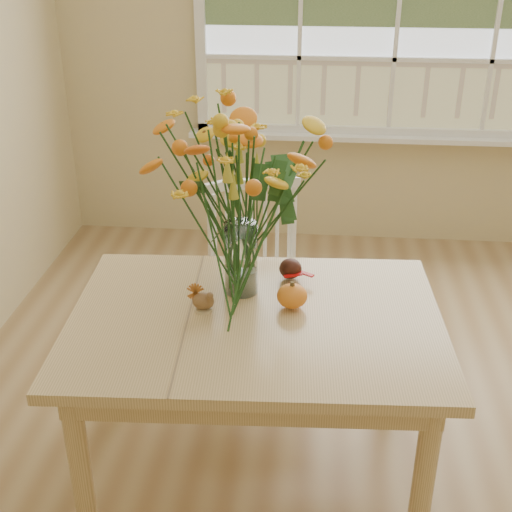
# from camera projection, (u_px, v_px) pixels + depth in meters

# --- Properties ---
(floor) EXTENTS (4.00, 4.50, 0.01)m
(floor) POSITION_uv_depth(u_px,v_px,m) (418.00, 497.00, 2.50)
(floor) COLOR #9A764A
(floor) RESTS_ON ground
(wall_back) EXTENTS (4.00, 0.02, 2.70)m
(wall_back) POSITION_uv_depth(u_px,v_px,m) (397.00, 22.00, 3.89)
(wall_back) COLOR beige
(wall_back) RESTS_ON floor
(dining_table) EXTENTS (1.31, 0.97, 0.68)m
(dining_table) POSITION_uv_depth(u_px,v_px,m) (255.00, 339.00, 2.36)
(dining_table) COLOR tan
(dining_table) RESTS_ON floor
(windsor_chair) EXTENTS (0.51, 0.50, 0.88)m
(windsor_chair) POSITION_uv_depth(u_px,v_px,m) (257.00, 273.00, 2.98)
(windsor_chair) COLOR white
(windsor_chair) RESTS_ON floor
(flower_vase) EXTENTS (0.56, 0.56, 0.66)m
(flower_vase) POSITION_uv_depth(u_px,v_px,m) (240.00, 188.00, 2.30)
(flower_vase) COLOR white
(flower_vase) RESTS_ON dining_table
(pumpkin) EXTENTS (0.11, 0.11, 0.08)m
(pumpkin) POSITION_uv_depth(u_px,v_px,m) (292.00, 297.00, 2.35)
(pumpkin) COLOR orange
(pumpkin) RESTS_ON dining_table
(turkey_figurine) EXTENTS (0.08, 0.06, 0.09)m
(turkey_figurine) POSITION_uv_depth(u_px,v_px,m) (203.00, 301.00, 2.34)
(turkey_figurine) COLOR #CCB78C
(turkey_figurine) RESTS_ON dining_table
(dark_gourd) EXTENTS (0.13, 0.08, 0.08)m
(dark_gourd) POSITION_uv_depth(u_px,v_px,m) (290.00, 270.00, 2.55)
(dark_gourd) COLOR #38160F
(dark_gourd) RESTS_ON dining_table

